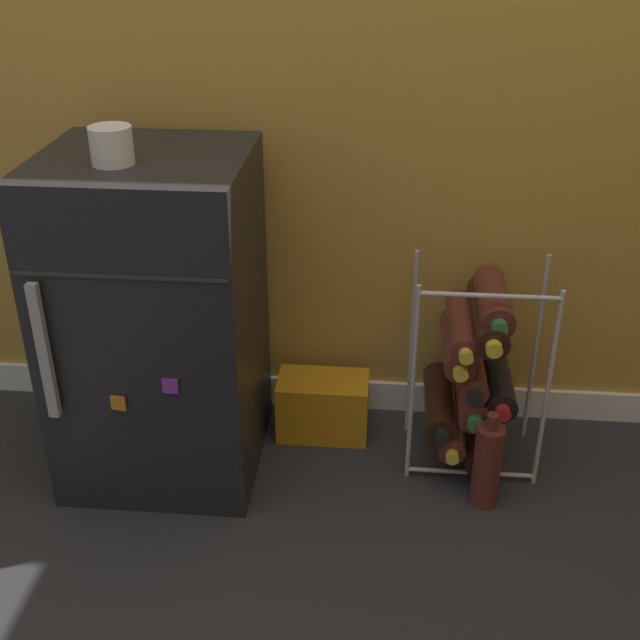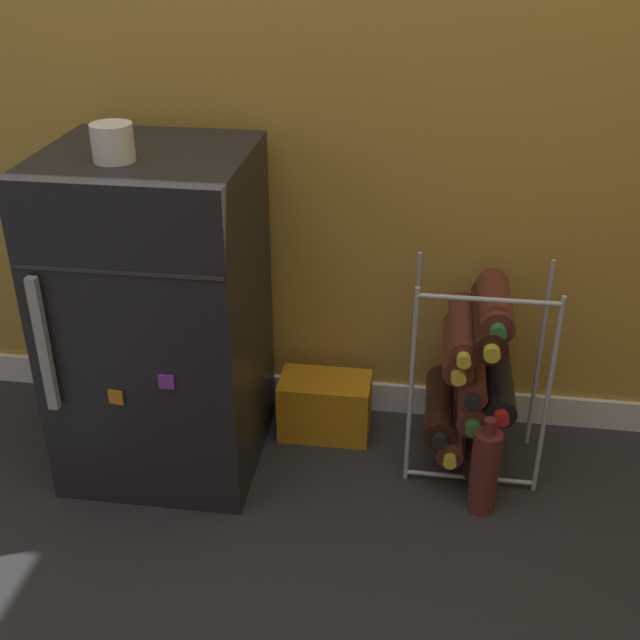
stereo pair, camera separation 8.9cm
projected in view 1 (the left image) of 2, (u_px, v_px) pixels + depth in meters
ground_plane at (358, 542)px, 1.88m from camera, size 14.00×14.00×0.00m
mini_fridge at (158, 320)px, 1.98m from camera, size 0.48×0.48×0.83m
wine_rack at (471, 369)px, 2.05m from camera, size 0.34×0.33×0.55m
soda_box at (323, 406)px, 2.23m from camera, size 0.25×0.15×0.17m
fridge_top_cup at (111, 145)px, 1.71m from camera, size 0.09×0.09×0.08m
loose_bottle_floor at (487, 465)px, 1.96m from camera, size 0.07×0.07×0.26m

